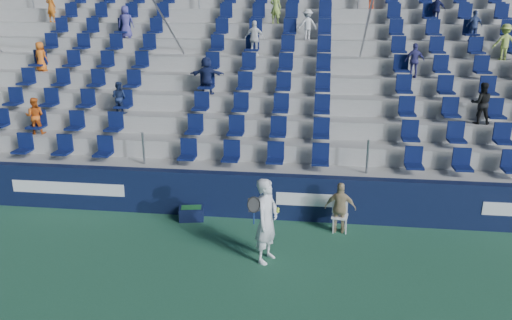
{
  "coord_description": "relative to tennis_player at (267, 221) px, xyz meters",
  "views": [
    {
      "loc": [
        1.71,
        -8.94,
        5.49
      ],
      "look_at": [
        0.2,
        2.8,
        1.7
      ],
      "focal_mm": 35.0,
      "sensor_mm": 36.0,
      "label": 1
    }
  ],
  "objects": [
    {
      "name": "tennis_player",
      "position": [
        0.0,
        0.0,
        0.0
      ],
      "size": [
        0.74,
        0.82,
        1.91
      ],
      "color": "silver",
      "rests_on": "ground"
    },
    {
      "name": "line_judge",
      "position": [
        1.64,
        1.64,
        -0.31
      ],
      "size": [
        0.78,
        0.38,
        1.3
      ],
      "primitive_type": "imported",
      "rotation": [
        0.0,
        0.0,
        3.06
      ],
      "color": "tan",
      "rests_on": "ground"
    },
    {
      "name": "sponsor_wall",
      "position": [
        -0.68,
        2.29,
        -0.36
      ],
      "size": [
        24.0,
        0.32,
        1.2
      ],
      "color": "#0F1738",
      "rests_on": "ground"
    },
    {
      "name": "ground",
      "position": [
        -0.68,
        -0.86,
        -0.96
      ],
      "size": [
        70.0,
        70.0,
        0.0
      ],
      "primitive_type": "plane",
      "color": "#2A6345",
      "rests_on": "ground"
    },
    {
      "name": "grandstand",
      "position": [
        -0.68,
        7.38,
        1.18
      ],
      "size": [
        24.0,
        8.17,
        6.63
      ],
      "color": "#A7A7A2",
      "rests_on": "ground"
    },
    {
      "name": "line_judge_chair",
      "position": [
        1.64,
        1.78,
        -0.46
      ],
      "size": [
        0.43,
        0.44,
        0.87
      ],
      "color": "white",
      "rests_on": "ground"
    },
    {
      "name": "ball_bin",
      "position": [
        -2.18,
        1.89,
        -0.77
      ],
      "size": [
        0.7,
        0.53,
        0.36
      ],
      "color": "#0F173A",
      "rests_on": "ground"
    }
  ]
}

